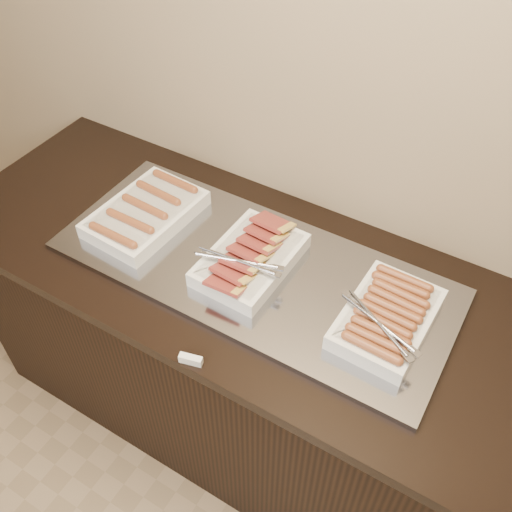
# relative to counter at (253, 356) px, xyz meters

# --- Properties ---
(counter) EXTENTS (2.06, 0.76, 0.90)m
(counter) POSITION_rel_counter_xyz_m (0.00, 0.00, 0.00)
(counter) COLOR black
(counter) RESTS_ON ground
(warming_tray) EXTENTS (1.20, 0.50, 0.02)m
(warming_tray) POSITION_rel_counter_xyz_m (-0.00, 0.00, 0.46)
(warming_tray) COLOR gray
(warming_tray) RESTS_ON counter
(dish_left) EXTENTS (0.26, 0.38, 0.07)m
(dish_left) POSITION_rel_counter_xyz_m (-0.40, 0.00, 0.50)
(dish_left) COLOR silver
(dish_left) RESTS_ON warming_tray
(dish_center) EXTENTS (0.27, 0.36, 0.09)m
(dish_center) POSITION_rel_counter_xyz_m (-0.01, -0.00, 0.50)
(dish_center) COLOR silver
(dish_center) RESTS_ON warming_tray
(dish_right) EXTENTS (0.27, 0.33, 0.08)m
(dish_right) POSITION_rel_counter_xyz_m (0.42, -0.00, 0.50)
(dish_right) COLOR silver
(dish_right) RESTS_ON warming_tray
(label_holder) EXTENTS (0.07, 0.03, 0.02)m
(label_holder) POSITION_rel_counter_xyz_m (0.03, -0.36, 0.46)
(label_holder) COLOR silver
(label_holder) RESTS_ON counter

